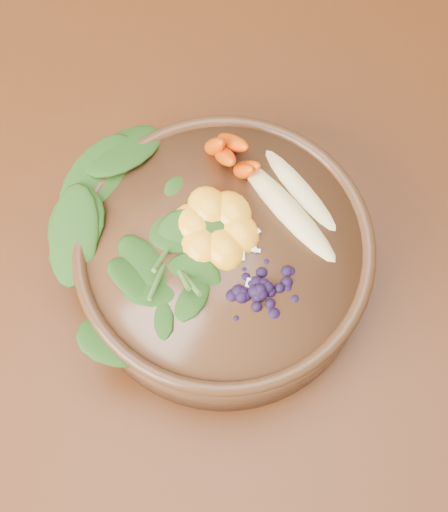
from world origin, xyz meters
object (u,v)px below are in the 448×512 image
at_px(mandarin_cluster, 216,222).
at_px(blueberry_pile, 262,285).
at_px(dining_table, 301,157).
at_px(kale_heap, 150,209).
at_px(stoneware_bowl, 224,260).
at_px(carrot_cluster, 227,138).
at_px(banana_halves, 295,193).

height_order(mandarin_cluster, blueberry_pile, blueberry_pile).
relative_size(dining_table, kale_heap, 8.50).
distance_m(stoneware_bowl, kale_heap, 0.10).
distance_m(carrot_cluster, banana_halves, 0.08).
relative_size(dining_table, blueberry_pile, 12.05).
bearing_deg(kale_heap, carrot_cluster, 14.63).
bearing_deg(blueberry_pile, dining_table, 47.39).
distance_m(banana_halves, mandarin_cluster, 0.08).
xyz_separation_m(banana_halves, blueberry_pile, (-0.08, -0.07, 0.01)).
relative_size(kale_heap, blueberry_pile, 1.42).
relative_size(stoneware_bowl, kale_heap, 1.53).
height_order(carrot_cluster, blueberry_pile, carrot_cluster).
distance_m(carrot_cluster, mandarin_cluster, 0.08).
relative_size(kale_heap, carrot_cluster, 2.38).
distance_m(stoneware_bowl, mandarin_cluster, 0.06).
relative_size(dining_table, mandarin_cluster, 17.55).
distance_m(kale_heap, blueberry_pile, 0.13).
relative_size(dining_table, banana_halves, 9.72).
bearing_deg(stoneware_bowl, banana_halves, 6.86).
bearing_deg(carrot_cluster, dining_table, 15.06).
xyz_separation_m(carrot_cluster, banana_halves, (0.04, -0.07, -0.03)).
height_order(kale_heap, blueberry_pile, kale_heap).
distance_m(carrot_cluster, blueberry_pile, 0.15).
bearing_deg(carrot_cluster, mandarin_cluster, -129.81).
distance_m(kale_heap, banana_halves, 0.14).
bearing_deg(banana_halves, blueberry_pile, -141.51).
bearing_deg(dining_table, mandarin_cluster, -148.48).
xyz_separation_m(stoneware_bowl, banana_halves, (0.08, 0.01, 0.05)).
xyz_separation_m(kale_heap, mandarin_cluster, (0.05, -0.04, -0.01)).
height_order(dining_table, blueberry_pile, blueberry_pile).
xyz_separation_m(kale_heap, carrot_cluster, (0.09, 0.02, 0.02)).
xyz_separation_m(stoneware_bowl, carrot_cluster, (0.05, 0.08, 0.08)).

